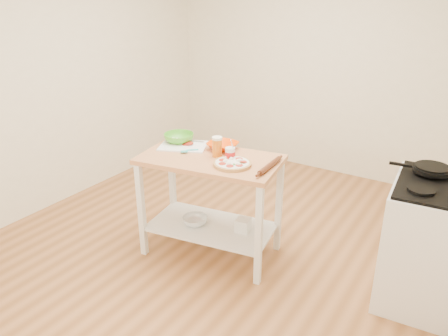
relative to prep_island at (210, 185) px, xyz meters
name	(u,v)px	position (x,y,z in m)	size (l,w,h in m)	color
room_shell	(221,102)	(0.04, 0.10, 0.70)	(4.04, 4.54, 2.74)	#AA6E3E
prep_island	(210,185)	(0.00, 0.00, 0.00)	(1.23, 0.80, 0.90)	tan
gas_stove	(433,244)	(1.71, 0.35, -0.17)	(0.71, 0.81, 1.11)	white
skillet	(431,169)	(1.58, 0.50, 0.33)	(0.43, 0.27, 0.03)	black
pizza	(232,163)	(0.24, -0.05, 0.27)	(0.30, 0.30, 0.05)	tan
cutting_board	(183,145)	(-0.35, 0.09, 0.26)	(0.49, 0.44, 0.04)	white
spatula	(189,151)	(-0.22, 0.00, 0.27)	(0.11, 0.14, 0.01)	#31AEB0
knife	(185,140)	(-0.40, 0.20, 0.27)	(0.26, 0.09, 0.01)	silver
orange_bowl	(223,146)	(-0.02, 0.22, 0.28)	(0.25, 0.25, 0.06)	#F84A02
green_bowl	(179,138)	(-0.44, 0.15, 0.29)	(0.26, 0.26, 0.08)	#4EAE28
beer_pint	(217,147)	(0.04, 0.05, 0.34)	(0.08, 0.08, 0.17)	orange
yogurt_tub	(230,153)	(0.16, 0.05, 0.30)	(0.08, 0.08, 0.18)	white
rolling_pin	(270,166)	(0.51, 0.05, 0.27)	(0.04, 0.04, 0.35)	#602C16
shelf_glass_bowl	(195,221)	(-0.13, -0.05, -0.35)	(0.22, 0.22, 0.07)	silver
shelf_bin	(243,225)	(0.28, 0.07, -0.33)	(0.11, 0.11, 0.11)	white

